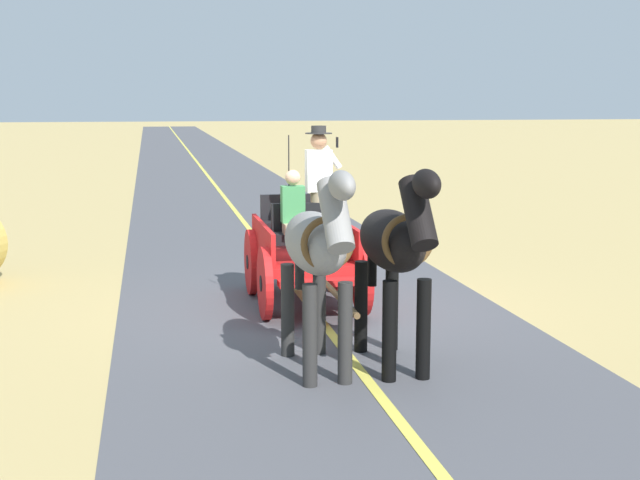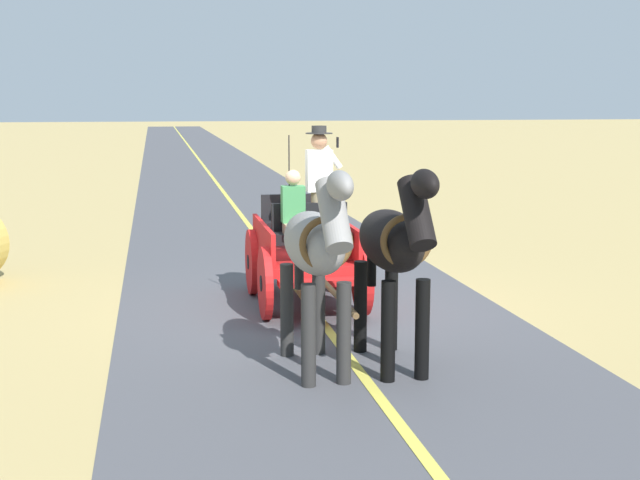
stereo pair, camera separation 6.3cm
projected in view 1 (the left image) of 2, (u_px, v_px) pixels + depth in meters
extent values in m
plane|color=tan|center=(312.00, 309.00, 12.05)|extent=(200.00, 200.00, 0.00)
cube|color=#4C4C51|center=(312.00, 309.00, 12.05)|extent=(5.22, 160.00, 0.01)
cube|color=#DBCC4C|center=(312.00, 309.00, 12.05)|extent=(0.12, 160.00, 0.00)
cube|color=red|center=(304.00, 258.00, 12.27)|extent=(1.21, 2.20, 0.12)
cube|color=red|center=(343.00, 237.00, 12.34)|extent=(0.07, 2.09, 0.44)
cube|color=red|center=(263.00, 239.00, 12.12)|extent=(0.07, 2.09, 0.44)
cube|color=red|center=(321.00, 282.00, 11.11)|extent=(1.08, 0.24, 0.08)
cube|color=red|center=(290.00, 255.00, 13.46)|extent=(0.72, 0.20, 0.06)
cube|color=black|center=(312.00, 237.00, 11.63)|extent=(1.02, 0.36, 0.14)
cube|color=black|center=(309.00, 219.00, 11.76)|extent=(1.02, 0.08, 0.44)
cube|color=black|center=(298.00, 226.00, 12.69)|extent=(1.02, 0.36, 0.14)
cube|color=black|center=(295.00, 209.00, 12.83)|extent=(1.02, 0.08, 0.44)
cylinder|color=red|center=(362.00, 279.00, 11.68)|extent=(0.10, 0.96, 0.96)
cylinder|color=black|center=(362.00, 279.00, 11.68)|extent=(0.12, 0.21, 0.21)
cylinder|color=red|center=(265.00, 283.00, 11.43)|extent=(0.10, 0.96, 0.96)
cylinder|color=black|center=(265.00, 283.00, 11.43)|extent=(0.12, 0.21, 0.21)
cylinder|color=red|center=(337.00, 259.00, 13.17)|extent=(0.10, 0.96, 0.96)
cylinder|color=black|center=(337.00, 259.00, 13.17)|extent=(0.12, 0.21, 0.21)
cylinder|color=red|center=(251.00, 262.00, 12.92)|extent=(0.10, 0.96, 0.96)
cylinder|color=black|center=(251.00, 262.00, 12.92)|extent=(0.12, 0.21, 0.21)
cylinder|color=brown|center=(337.00, 295.00, 10.15)|extent=(0.08, 2.00, 0.07)
cylinder|color=black|center=(289.00, 185.00, 11.46)|extent=(0.02, 0.02, 1.30)
cylinder|color=#998466|center=(319.00, 225.00, 11.90)|extent=(0.22, 0.22, 0.90)
cube|color=silver|center=(319.00, 171.00, 11.78)|extent=(0.34, 0.22, 0.56)
sphere|color=#9E7051|center=(319.00, 141.00, 11.72)|extent=(0.22, 0.22, 0.22)
cylinder|color=black|center=(319.00, 133.00, 11.70)|extent=(0.36, 0.36, 0.01)
cylinder|color=black|center=(319.00, 129.00, 11.70)|extent=(0.20, 0.20, 0.10)
cylinder|color=silver|center=(332.00, 157.00, 11.75)|extent=(0.26, 0.08, 0.32)
cube|color=black|center=(337.00, 142.00, 11.71)|extent=(0.02, 0.07, 0.14)
cube|color=#998466|center=(294.00, 229.00, 11.44)|extent=(0.28, 0.32, 0.14)
cube|color=#387F47|center=(293.00, 204.00, 11.51)|extent=(0.30, 0.20, 0.48)
sphere|color=tan|center=(293.00, 177.00, 11.45)|extent=(0.20, 0.20, 0.20)
ellipsoid|color=black|center=(392.00, 240.00, 9.33)|extent=(0.60, 1.58, 0.64)
cylinder|color=black|center=(423.00, 329.00, 8.98)|extent=(0.15, 0.15, 1.05)
cylinder|color=black|center=(389.00, 331.00, 8.90)|extent=(0.15, 0.15, 1.05)
cylinder|color=black|center=(392.00, 305.00, 10.03)|extent=(0.15, 0.15, 1.05)
cylinder|color=black|center=(361.00, 307.00, 9.96)|extent=(0.15, 0.15, 1.05)
cylinder|color=black|center=(418.00, 213.00, 8.46)|extent=(0.28, 0.66, 0.73)
ellipsoid|color=black|center=(426.00, 184.00, 8.20)|extent=(0.24, 0.55, 0.28)
cube|color=black|center=(418.00, 209.00, 8.47)|extent=(0.07, 0.50, 0.56)
cylinder|color=black|center=(372.00, 256.00, 10.10)|extent=(0.11, 0.11, 0.70)
torus|color=brown|center=(408.00, 241.00, 8.79)|extent=(0.55, 0.09, 0.55)
ellipsoid|color=gray|center=(315.00, 243.00, 9.17)|extent=(0.64, 1.59, 0.64)
cylinder|color=#272726|center=(345.00, 333.00, 8.83)|extent=(0.15, 0.15, 1.05)
cylinder|color=#272726|center=(310.00, 336.00, 8.74)|extent=(0.15, 0.15, 1.05)
cylinder|color=#272726|center=(319.00, 308.00, 9.87)|extent=(0.15, 0.15, 1.05)
cylinder|color=#272726|center=(288.00, 310.00, 9.79)|extent=(0.15, 0.15, 1.05)
cylinder|color=gray|center=(336.00, 215.00, 8.30)|extent=(0.29, 0.66, 0.73)
ellipsoid|color=gray|center=(342.00, 185.00, 8.04)|extent=(0.25, 0.55, 0.28)
cube|color=#272726|center=(335.00, 211.00, 8.32)|extent=(0.08, 0.50, 0.56)
cylinder|color=#272726|center=(300.00, 259.00, 9.93)|extent=(0.11, 0.11, 0.70)
torus|color=brown|center=(328.00, 243.00, 8.64)|extent=(0.55, 0.10, 0.55)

